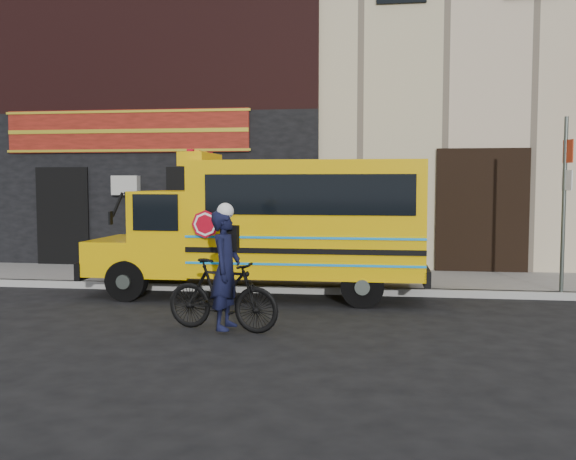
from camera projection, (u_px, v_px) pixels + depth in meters
The scene contains 8 objects.
ground at pixel (288, 319), 10.88m from camera, with size 120.00×120.00×0.00m, color black.
curb at pixel (305, 290), 13.44m from camera, with size 40.00×0.20×0.15m, color #9B9B95.
sidewalk at pixel (313, 279), 14.92m from camera, with size 40.00×3.00×0.15m, color slate.
building at pixel (332, 65), 20.75m from camera, with size 20.00×10.70×12.00m.
school_bus at pixel (277, 223), 13.01m from camera, with size 6.91×2.42×2.92m.
sign_pole at pixel (564, 200), 12.59m from camera, with size 0.12×0.31×3.60m.
bicycle at pixel (222, 295), 10.02m from camera, with size 0.53×1.88×1.13m, color black.
cyclist at pixel (226, 273), 9.92m from camera, with size 0.67×0.44×1.85m, color black.
Camera 1 is at (1.51, -10.63, 2.32)m, focal length 40.00 mm.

